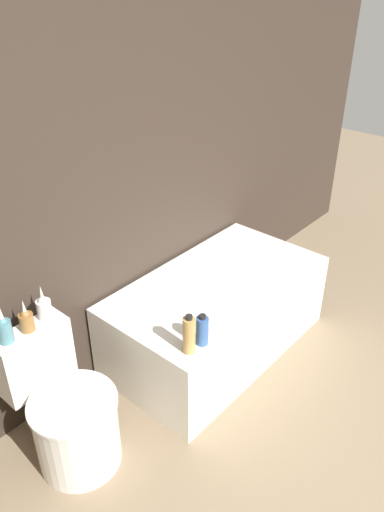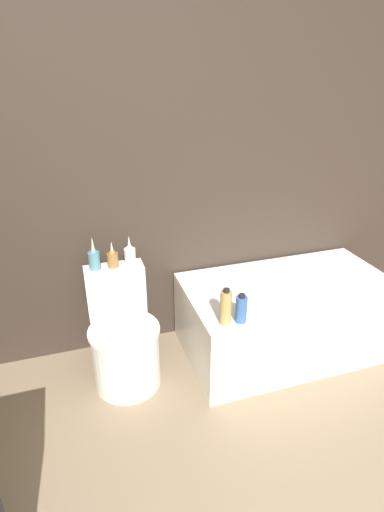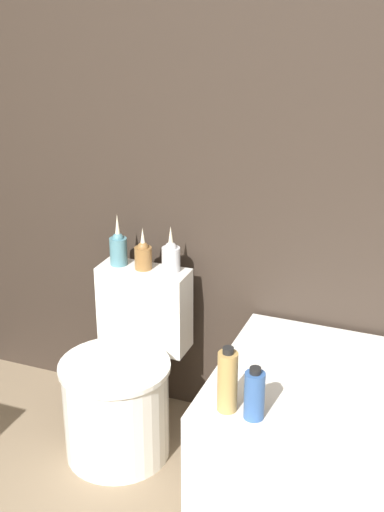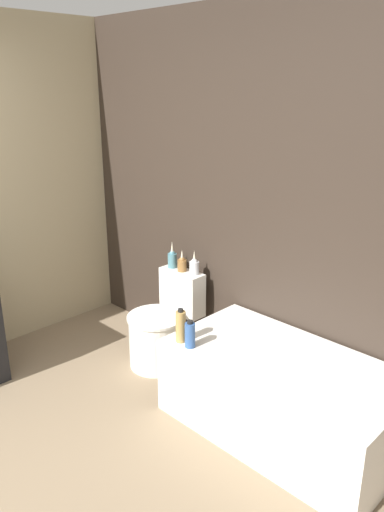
# 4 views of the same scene
# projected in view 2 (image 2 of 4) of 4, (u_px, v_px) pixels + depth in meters

# --- Properties ---
(wall_back_tiled) EXTENTS (6.40, 0.06, 2.60)m
(wall_back_tiled) POSITION_uv_depth(u_px,v_px,m) (153.00, 163.00, 2.52)
(wall_back_tiled) COLOR #332821
(wall_back_tiled) RESTS_ON ground_plane
(bathtub) EXTENTS (1.43, 0.78, 0.52)m
(bathtub) POSITION_uv_depth(u_px,v_px,m) (287.00, 315.00, 2.82)
(bathtub) COLOR white
(bathtub) RESTS_ON ground
(toilet) EXTENTS (0.44, 0.58, 0.70)m
(toilet) POSITION_uv_depth(u_px,v_px,m) (124.00, 342.00, 2.53)
(toilet) COLOR white
(toilet) RESTS_ON ground
(vase_gold) EXTENTS (0.07, 0.07, 0.22)m
(vase_gold) POSITION_uv_depth(u_px,v_px,m) (94.00, 258.00, 2.47)
(vase_gold) COLOR teal
(vase_gold) RESTS_ON toilet
(vase_silver) EXTENTS (0.07, 0.07, 0.18)m
(vase_silver) POSITION_uv_depth(u_px,v_px,m) (113.00, 258.00, 2.51)
(vase_silver) COLOR olive
(vase_silver) RESTS_ON toilet
(vase_bronze) EXTENTS (0.07, 0.07, 0.19)m
(vase_bronze) POSITION_uv_depth(u_px,v_px,m) (130.00, 254.00, 2.56)
(vase_bronze) COLOR silver
(vase_bronze) RESTS_ON toilet
(shampoo_bottle_tall) EXTENTS (0.07, 0.07, 0.23)m
(shampoo_bottle_tall) POSITION_uv_depth(u_px,v_px,m) (226.00, 307.00, 2.25)
(shampoo_bottle_tall) COLOR tan
(shampoo_bottle_tall) RESTS_ON bathtub
(shampoo_bottle_short) EXTENTS (0.07, 0.07, 0.18)m
(shampoo_bottle_short) POSITION_uv_depth(u_px,v_px,m) (241.00, 309.00, 2.28)
(shampoo_bottle_short) COLOR #335999
(shampoo_bottle_short) RESTS_ON bathtub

